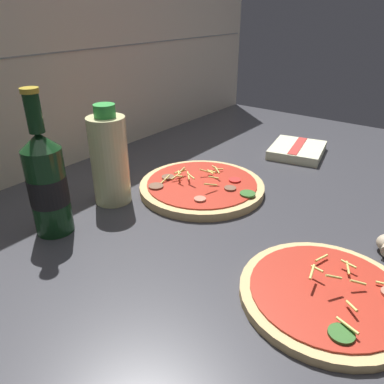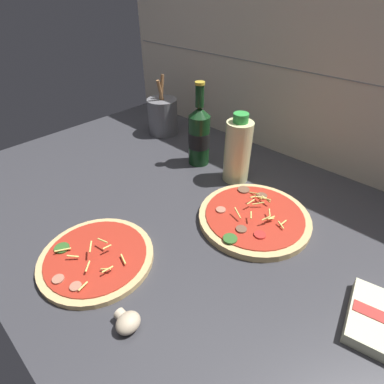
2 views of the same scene
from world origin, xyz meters
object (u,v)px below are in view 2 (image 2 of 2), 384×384
(pizza_far, at_px, (254,217))
(utensil_crock, at_px, (163,116))
(pizza_near, at_px, (96,258))
(mushroom_left, at_px, (127,322))
(beer_bottle, at_px, (199,135))
(oil_bottle, at_px, (238,151))

(pizza_far, xyz_separation_m, utensil_crock, (-0.55, 0.20, 0.06))
(pizza_near, xyz_separation_m, mushroom_left, (0.17, -0.05, 0.01))
(beer_bottle, xyz_separation_m, oil_bottle, (0.15, 0.00, -0.00))
(oil_bottle, xyz_separation_m, mushroom_left, (0.15, -0.51, -0.08))
(mushroom_left, distance_m, utensil_crock, 0.80)
(pizza_far, relative_size, beer_bottle, 1.07)
(pizza_far, bearing_deg, utensil_crock, 160.52)
(oil_bottle, height_order, utensil_crock, utensil_crock)
(pizza_far, xyz_separation_m, oil_bottle, (-0.15, 0.12, 0.08))
(mushroom_left, bearing_deg, beer_bottle, 120.24)
(utensil_crock, bearing_deg, pizza_far, -19.48)
(pizza_near, xyz_separation_m, utensil_crock, (-0.38, 0.54, 0.06))
(beer_bottle, relative_size, oil_bottle, 1.26)
(pizza_near, xyz_separation_m, oil_bottle, (0.02, 0.46, 0.09))
(pizza_near, distance_m, beer_bottle, 0.49)
(beer_bottle, distance_m, oil_bottle, 0.15)
(beer_bottle, height_order, mushroom_left, beer_bottle)
(mushroom_left, bearing_deg, pizza_near, 165.22)
(beer_bottle, height_order, utensil_crock, beer_bottle)
(beer_bottle, distance_m, mushroom_left, 0.59)
(pizza_near, relative_size, pizza_far, 0.88)
(oil_bottle, bearing_deg, utensil_crock, 169.78)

